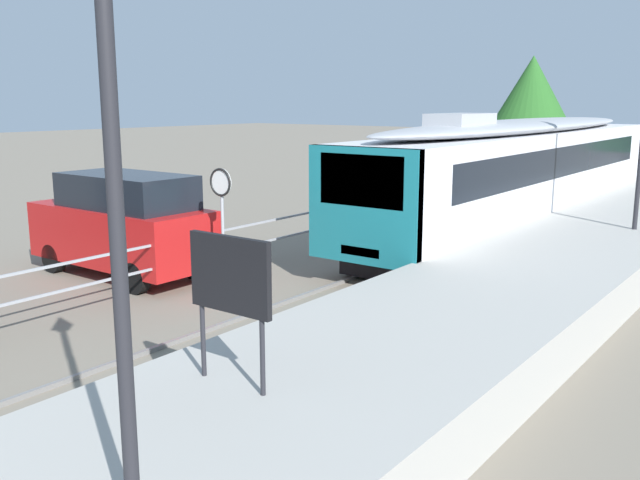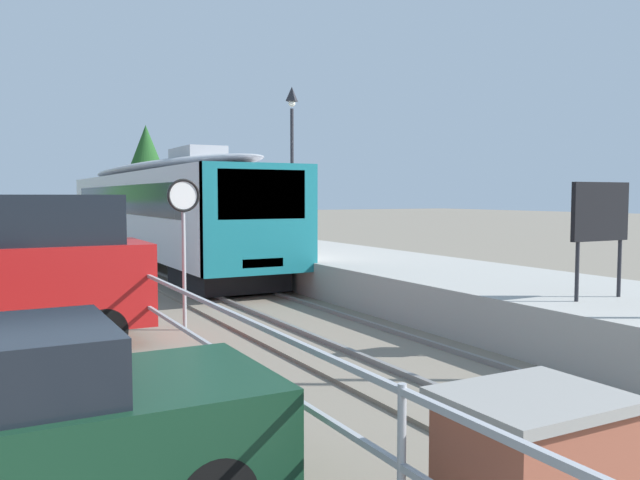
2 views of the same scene
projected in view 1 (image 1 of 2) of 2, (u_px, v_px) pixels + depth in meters
The scene contains 10 objects.
ground_plane at pixel (430, 224), 24.07m from camera, with size 160.00×160.00×0.00m, color slate.
track_rails at pixel (513, 232), 22.30m from camera, with size 3.20×60.00×0.14m.
commuter_train at pixel (522, 166), 22.22m from camera, with size 2.82×19.02×3.74m.
station_platform at pixel (621, 231), 20.30m from camera, with size 3.90×60.00×0.90m, color #A8A59E.
platform_lamp_near_end at pixel (106, 37), 4.66m from camera, with size 0.34×0.34×5.35m.
platform_notice_board at pixel (230, 280), 7.92m from camera, with size 1.20×0.08×1.80m.
speed_limit_sign at pixel (221, 200), 14.79m from camera, with size 0.61×0.10×2.81m.
carpark_fence at pixel (219, 244), 16.22m from camera, with size 0.06×36.06×1.25m.
parked_van_red at pixel (123, 224), 16.65m from camera, with size 4.92×1.99×2.51m.
tree_behind_station_far at pixel (532, 96), 40.81m from camera, with size 5.34×5.34×6.83m.
Camera 1 is at (8.13, 0.72, 4.20)m, focal length 38.76 mm.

